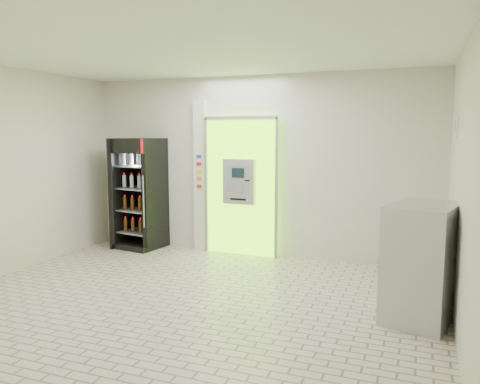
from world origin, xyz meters
The scene contains 7 objects.
ground centered at (0.00, 0.00, 0.00)m, with size 6.00×6.00×0.00m, color beige.
room_shell centered at (0.00, 0.00, 1.84)m, with size 6.00×6.00×6.00m.
atm_assembly centered at (-0.20, 2.41, 1.17)m, with size 1.30×0.24×2.33m.
pillar centered at (-0.98, 2.45, 1.30)m, with size 0.22×0.11×2.60m.
beverage_cooler centered at (-2.05, 2.17, 0.94)m, with size 0.83×0.79×1.96m.
steel_cabinet centered at (2.67, 0.49, 0.65)m, with size 0.88×1.10×1.29m.
exit_sign centered at (2.99, 1.40, 2.12)m, with size 0.02×0.22×0.26m.
Camera 1 is at (2.59, -4.90, 2.06)m, focal length 35.00 mm.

